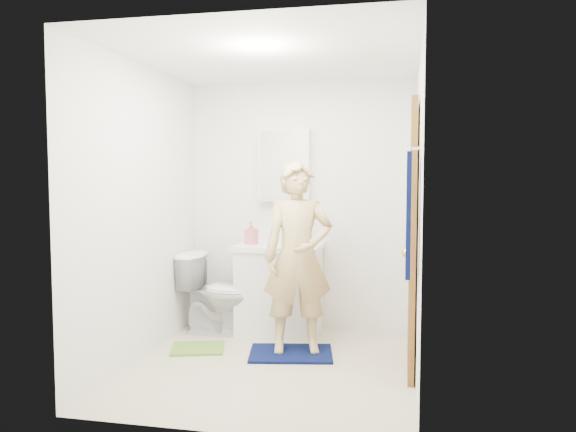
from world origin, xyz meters
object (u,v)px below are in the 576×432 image
(toothbrush_cup, at_px, (293,238))
(towel, at_px, (408,215))
(toilet, at_px, (221,293))
(man, at_px, (298,257))
(vanity_cabinet, at_px, (280,291))
(soap_dispenser, at_px, (251,233))
(medicine_cabinet, at_px, (285,165))

(toothbrush_cup, bearing_deg, towel, -55.92)
(toilet, xyz_separation_m, man, (0.84, -0.46, 0.43))
(toilet, bearing_deg, toothbrush_cup, -68.79)
(towel, xyz_separation_m, toothbrush_cup, (-1.08, 1.59, -0.35))
(vanity_cabinet, relative_size, soap_dispenser, 3.75)
(vanity_cabinet, relative_size, towel, 1.00)
(soap_dispenser, relative_size, toothbrush_cup, 1.58)
(toothbrush_cup, bearing_deg, soap_dispenser, -160.96)
(soap_dispenser, bearing_deg, towel, -45.20)
(medicine_cabinet, distance_m, man, 1.15)
(toothbrush_cup, relative_size, man, 0.08)
(vanity_cabinet, xyz_separation_m, towel, (1.18, -1.48, 0.85))
(soap_dispenser, relative_size, man, 0.13)
(towel, bearing_deg, medicine_cabinet, 124.61)
(vanity_cabinet, distance_m, man, 0.76)
(soap_dispenser, height_order, man, man)
(soap_dispenser, height_order, toothbrush_cup, soap_dispenser)
(vanity_cabinet, xyz_separation_m, man, (0.29, -0.57, 0.42))
(vanity_cabinet, xyz_separation_m, toothbrush_cup, (0.10, 0.10, 0.50))
(man, bearing_deg, soap_dispenser, 120.43)
(toilet, relative_size, soap_dispenser, 3.60)
(medicine_cabinet, relative_size, toothbrush_cup, 5.19)
(toilet, height_order, toothbrush_cup, toothbrush_cup)
(soap_dispenser, bearing_deg, medicine_cabinet, 42.86)
(towel, xyz_separation_m, man, (-0.89, 0.91, -0.43))
(vanity_cabinet, height_order, soap_dispenser, soap_dispenser)
(vanity_cabinet, bearing_deg, toilet, -168.22)
(towel, relative_size, soap_dispenser, 3.75)
(toilet, bearing_deg, medicine_cabinet, -55.60)
(medicine_cabinet, distance_m, toilet, 1.38)
(towel, xyz_separation_m, soap_dispenser, (-1.45, 1.46, -0.29))
(medicine_cabinet, relative_size, soap_dispenser, 3.28)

